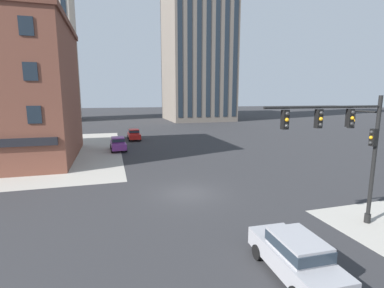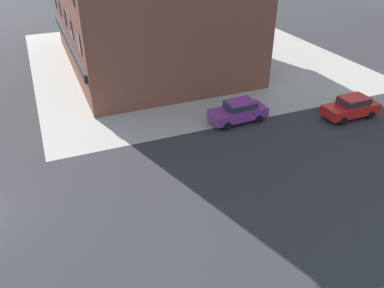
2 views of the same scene
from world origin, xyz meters
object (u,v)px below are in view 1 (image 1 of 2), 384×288
Objects in this scene: car_main_southbound_near at (134,134)px; car_cross_westbound at (296,255)px; traffic_signal_main at (350,139)px; car_main_southbound_far at (118,143)px.

car_main_southbound_near is 36.82m from car_cross_westbound.
traffic_signal_main is 1.54× the size of car_main_southbound_far.
car_cross_westbound is (-5.26, -3.08, -3.75)m from traffic_signal_main.
traffic_signal_main reaches higher than car_main_southbound_far.
car_cross_westbound is (5.73, -28.28, 0.00)m from car_main_southbound_far.
car_cross_westbound is (3.05, -36.70, 0.00)m from car_main_southbound_near.
traffic_signal_main is 34.83m from car_main_southbound_near.
car_main_southbound_near is 0.99× the size of car_cross_westbound.
traffic_signal_main reaches higher than car_cross_westbound.
car_main_southbound_near is 8.83m from car_main_southbound_far.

